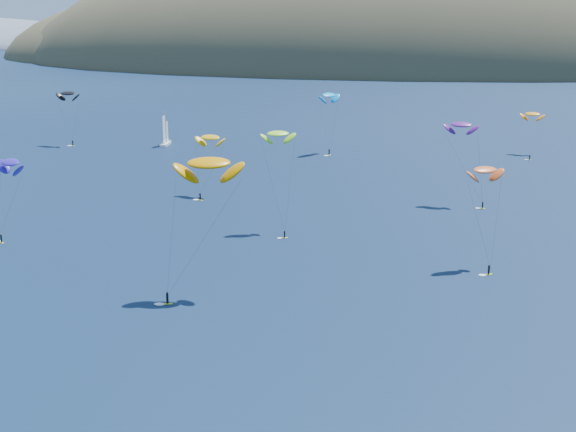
# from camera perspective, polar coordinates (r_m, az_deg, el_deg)

# --- Properties ---
(island) EXTENTS (730.00, 300.00, 210.00)m
(island) POSITION_cam_1_polar(r_m,az_deg,el_deg) (631.16, 10.03, 9.81)
(island) COLOR #3D3526
(island) RESTS_ON ground
(sailboat) EXTENTS (9.23, 8.02, 11.63)m
(sailboat) POSITION_cam_1_polar(r_m,az_deg,el_deg) (276.52, -8.70, 5.20)
(sailboat) COLOR white
(sailboat) RESTS_ON ground
(kitesurfer_1) EXTENTS (8.67, 10.73, 16.84)m
(kitesurfer_1) POSITION_cam_1_polar(r_m,az_deg,el_deg) (204.81, -5.56, 5.57)
(kitesurfer_1) COLOR yellow
(kitesurfer_1) RESTS_ON ground
(kitesurfer_2) EXTENTS (12.66, 12.04, 25.59)m
(kitesurfer_2) POSITION_cam_1_polar(r_m,az_deg,el_deg) (134.81, -5.65, 3.76)
(kitesurfer_2) COLOR yellow
(kitesurfer_2) RESTS_ON ground
(kitesurfer_3) EXTENTS (7.94, 11.28, 22.88)m
(kitesurfer_3) POSITION_cam_1_polar(r_m,az_deg,el_deg) (172.43, -0.71, 5.87)
(kitesurfer_3) COLOR yellow
(kitesurfer_3) RESTS_ON ground
(kitesurfer_4) EXTENTS (8.56, 10.94, 20.94)m
(kitesurfer_4) POSITION_cam_1_polar(r_m,az_deg,el_deg) (259.20, 2.94, 8.58)
(kitesurfer_4) COLOR yellow
(kitesurfer_4) RESTS_ON ground
(kitesurfer_6) EXTENTS (10.46, 8.68, 21.47)m
(kitesurfer_6) POSITION_cam_1_polar(r_m,az_deg,el_deg) (199.22, 12.23, 6.36)
(kitesurfer_6) COLOR yellow
(kitesurfer_6) RESTS_ON ground
(kitesurfer_9) EXTENTS (8.19, 10.50, 20.27)m
(kitesurfer_9) POSITION_cam_1_polar(r_m,az_deg,el_deg) (153.45, 13.84, 3.18)
(kitesurfer_9) COLOR yellow
(kitesurfer_9) RESTS_ON ground
(kitesurfer_10) EXTENTS (9.71, 13.78, 17.64)m
(kitesurfer_10) POSITION_cam_1_polar(r_m,az_deg,el_deg) (180.74, -19.15, 3.62)
(kitesurfer_10) COLOR yellow
(kitesurfer_10) RESTS_ON ground
(kitesurfer_11) EXTENTS (7.86, 14.34, 14.70)m
(kitesurfer_11) POSITION_cam_1_polar(r_m,az_deg,el_deg) (269.34, 17.00, 6.95)
(kitesurfer_11) COLOR yellow
(kitesurfer_11) RESTS_ON ground
(kitesurfer_12) EXTENTS (9.07, 6.85, 19.69)m
(kitesurfer_12) POSITION_cam_1_polar(r_m,az_deg,el_deg) (283.16, -15.38, 8.41)
(kitesurfer_12) COLOR yellow
(kitesurfer_12) RESTS_ON ground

